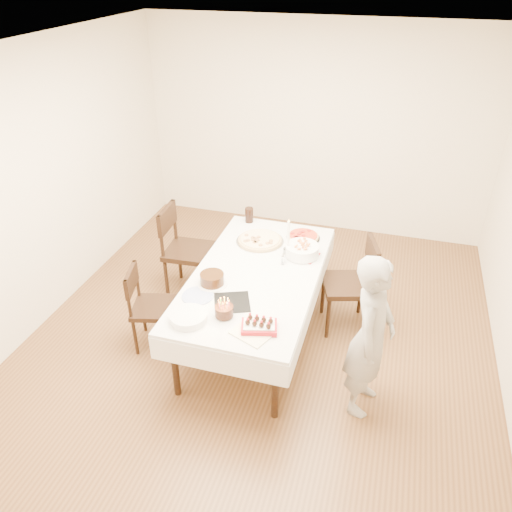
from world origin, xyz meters
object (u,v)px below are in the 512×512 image
(chair_left_savory, at_px, (189,251))
(pizza_pepperoni, at_px, (303,236))
(chair_left_dessert, at_px, (154,308))
(cola_glass, at_px, (249,215))
(person, at_px, (371,337))
(birthday_cake, at_px, (224,308))
(pizza_white, at_px, (260,240))
(pasta_bowl, at_px, (302,250))
(dining_table, at_px, (256,306))
(layer_cake, at_px, (212,279))
(strawberry_box, at_px, (259,326))
(taper_candle, at_px, (288,237))
(chair_right_savory, at_px, (347,285))

(chair_left_savory, height_order, pizza_pepperoni, chair_left_savory)
(chair_left_dessert, relative_size, cola_glass, 5.08)
(person, bearing_deg, birthday_cake, 103.62)
(chair_left_savory, height_order, pizza_white, chair_left_savory)
(person, distance_m, pasta_bowl, 1.28)
(pizza_pepperoni, bearing_deg, dining_table, -110.10)
(pizza_white, bearing_deg, chair_left_dessert, -129.02)
(chair_left_dessert, relative_size, layer_cake, 3.10)
(pasta_bowl, distance_m, layer_cake, 0.98)
(dining_table, relative_size, pizza_pepperoni, 6.12)
(person, relative_size, pizza_white, 2.96)
(layer_cake, height_order, birthday_cake, birthday_cake)
(pizza_pepperoni, bearing_deg, strawberry_box, -91.27)
(chair_left_savory, bearing_deg, pizza_pepperoni, -172.91)
(person, xyz_separation_m, pizza_pepperoni, (-0.83, 1.36, 0.04))
(person, xyz_separation_m, birthday_cake, (-1.19, -0.10, 0.11))
(pizza_white, bearing_deg, person, -42.97)
(pasta_bowl, bearing_deg, person, -52.79)
(chair_left_savory, height_order, layer_cake, chair_left_savory)
(dining_table, xyz_separation_m, taper_candle, (0.21, 0.40, 0.58))
(pizza_pepperoni, relative_size, cola_glass, 2.07)
(pasta_bowl, bearing_deg, cola_glass, 142.87)
(dining_table, relative_size, strawberry_box, 7.55)
(chair_left_savory, relative_size, pizza_pepperoni, 2.94)
(chair_left_dessert, distance_m, strawberry_box, 1.27)
(chair_right_savory, distance_m, layer_cake, 1.38)
(chair_left_dessert, relative_size, taper_candle, 2.12)
(chair_right_savory, relative_size, chair_left_savory, 0.97)
(chair_left_savory, relative_size, chair_left_dessert, 1.20)
(pizza_white, height_order, birthday_cake, birthday_cake)
(dining_table, height_order, chair_right_savory, chair_right_savory)
(dining_table, xyz_separation_m, chair_right_savory, (0.82, 0.43, 0.12))
(chair_left_dessert, distance_m, pizza_white, 1.27)
(pizza_white, bearing_deg, chair_right_savory, -9.15)
(chair_left_dessert, height_order, layer_cake, layer_cake)
(dining_table, bearing_deg, person, -27.47)
(chair_left_dessert, relative_size, person, 0.59)
(birthday_cake, bearing_deg, strawberry_box, -14.08)
(chair_left_savory, relative_size, birthday_cake, 6.69)
(taper_candle, bearing_deg, person, -47.27)
(pizza_white, relative_size, layer_cake, 1.79)
(layer_cake, height_order, strawberry_box, layer_cake)
(cola_glass, relative_size, strawberry_box, 0.59)
(pizza_white, bearing_deg, strawberry_box, -74.20)
(person, distance_m, birthday_cake, 1.20)
(dining_table, bearing_deg, strawberry_box, -71.77)
(taper_candle, bearing_deg, chair_right_savory, 2.06)
(layer_cake, bearing_deg, strawberry_box, -39.89)
(chair_right_savory, distance_m, pasta_bowl, 0.57)
(dining_table, relative_size, chair_left_dessert, 2.50)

